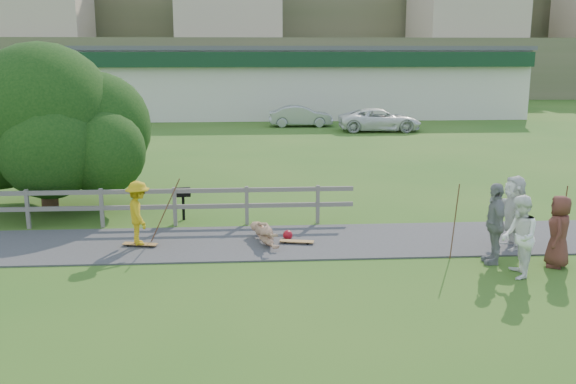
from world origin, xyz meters
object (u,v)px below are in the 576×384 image
bbq (183,204)px  skater_rider (139,217)px  tree (46,150)px  spectator_b (495,223)px  spectator_c (559,231)px  spectator_a (519,237)px  car_silver (301,116)px  skater_fallen (265,233)px  car_white (380,120)px  spectator_d (513,212)px

bbq → skater_rider: bearing=-114.9°
tree → bbq: bearing=-22.3°
spectator_b → spectator_c: spectator_b is taller
spectator_c → bbq: spectator_c is taller
spectator_a → car_silver: size_ratio=0.44×
spectator_c → tree: size_ratio=0.23×
tree → spectator_a: bearing=-30.7°
spectator_c → spectator_a: bearing=-37.6°
bbq → spectator_c: bearing=-35.3°
skater_fallen → spectator_a: bearing=-42.9°
spectator_a → bbq: spectator_a is taller
skater_rider → car_white: (10.83, 22.82, -0.11)m
spectator_b → car_white: spectator_b is taller
spectator_b → car_white: 24.68m
spectator_a → car_white: (2.35, 25.50, -0.21)m
spectator_c → bbq: (-8.82, 4.72, -0.36)m
skater_rider → bbq: skater_rider is taller
skater_fallen → tree: 8.01m
skater_fallen → car_silver: (3.16, 25.56, 0.38)m
skater_fallen → car_silver: bearing=67.3°
spectator_c → skater_fallen: bearing=-82.9°
spectator_c → car_white: size_ratio=0.33×
skater_fallen → bbq: (-2.27, 2.57, 0.18)m
spectator_d → bbq: spectator_d is taller
car_silver → car_white: 5.36m
skater_fallen → spectator_b: size_ratio=0.84×
spectator_a → tree: (-11.93, 7.08, 0.93)m
skater_rider → spectator_b: 8.49m
spectator_b → car_silver: size_ratio=0.47×
bbq → spectator_a: bearing=-42.0°
spectator_d → car_silver: bearing=-170.5°
skater_rider → tree: bearing=18.5°
spectator_b → spectator_a: bearing=17.2°
tree → bbq: tree is taller
skater_fallen → car_silver: size_ratio=0.39×
spectator_b → spectator_d: (0.89, 1.07, -0.02)m
skater_fallen → spectator_b: 5.54m
spectator_a → tree: bearing=-108.2°
car_silver → bbq: size_ratio=4.34×
spectator_b → spectator_d: size_ratio=1.02×
car_silver → skater_fallen: bearing=173.8°
skater_rider → spectator_b: bearing=-121.3°
spectator_a → tree: size_ratio=0.25×
bbq → spectator_d: bearing=-28.7°
skater_rider → car_silver: bearing=-33.3°
spectator_c → tree: 14.66m
spectator_a → skater_rider: bearing=-95.0°
car_white → tree: bearing=143.7°
spectator_c → car_white: bearing=-157.5°
skater_rider → bbq: size_ratio=1.70×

